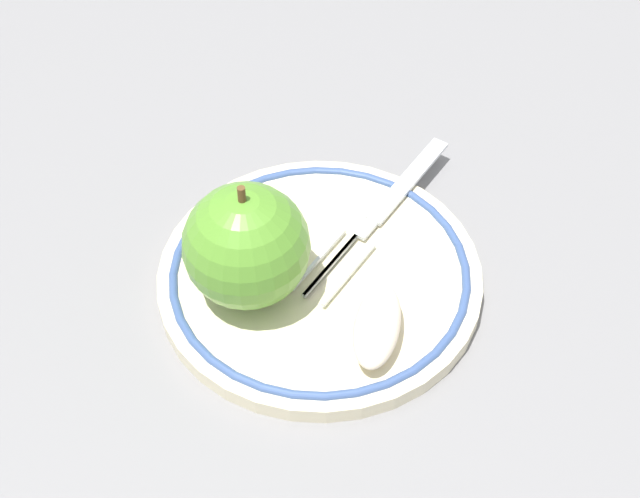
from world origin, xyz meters
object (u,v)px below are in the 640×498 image
plate (320,276)px  apple_red_whole (246,246)px  apple_slice_front (377,326)px  fork (383,209)px

plate → apple_red_whole: (-0.05, -0.00, 0.05)m
apple_slice_front → fork: size_ratio=0.45×
fork → apple_red_whole: bearing=-18.7°
apple_slice_front → apple_red_whole: bearing=-104.7°
plate → apple_slice_front: (0.02, -0.06, 0.02)m
apple_red_whole → fork: size_ratio=0.63×
plate → fork: size_ratio=1.50×
plate → apple_red_whole: apple_red_whole is taller
plate → fork: fork is taller
apple_red_whole → plate: bearing=5.5°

